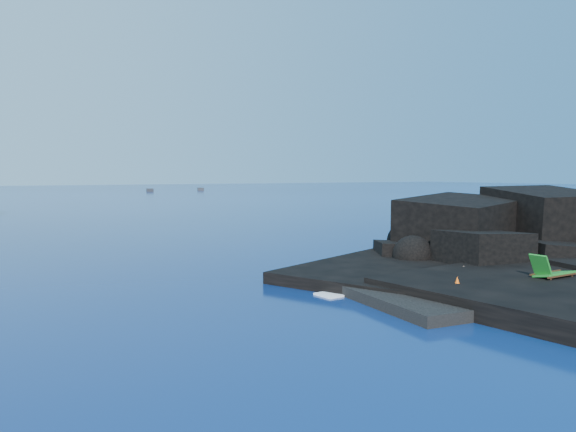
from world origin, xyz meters
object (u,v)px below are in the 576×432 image
(marker_cone, at_px, (457,284))
(distant_boat_a, at_px, (150,191))
(sunbather, at_px, (457,271))
(deck_chair, at_px, (555,267))
(distant_boat_b, at_px, (201,190))

(marker_cone, height_order, distant_boat_a, marker_cone)
(sunbather, xyz_separation_m, marker_cone, (-2.29, -2.11, 0.08))
(sunbather, relative_size, marker_cone, 3.64)
(deck_chair, xyz_separation_m, marker_cone, (-3.73, 0.88, -0.36))
(deck_chair, distance_m, marker_cone, 3.85)
(deck_chair, xyz_separation_m, distant_boat_a, (21.30, 117.14, -0.96))
(deck_chair, bearing_deg, distant_boat_b, 72.39)
(distant_boat_b, bearing_deg, marker_cone, -87.44)
(distant_boat_a, bearing_deg, distant_boat_b, 24.49)
(deck_chair, height_order, distant_boat_a, deck_chair)
(distant_boat_a, bearing_deg, sunbather, -86.19)
(distant_boat_b, bearing_deg, deck_chair, -85.68)
(distant_boat_a, bearing_deg, deck_chair, -85.23)
(deck_chair, height_order, sunbather, deck_chair)
(sunbather, xyz_separation_m, distant_boat_a, (22.75, 114.15, -0.52))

